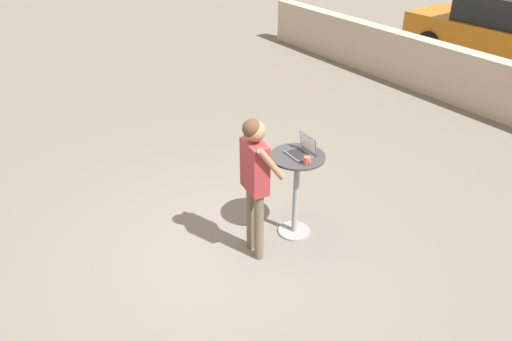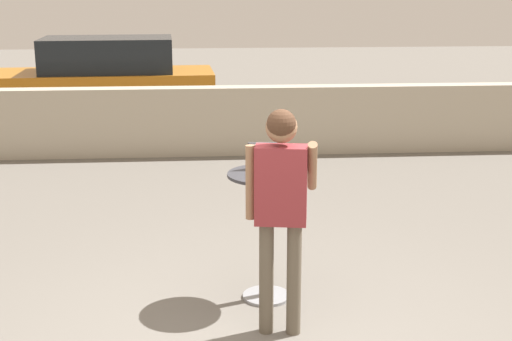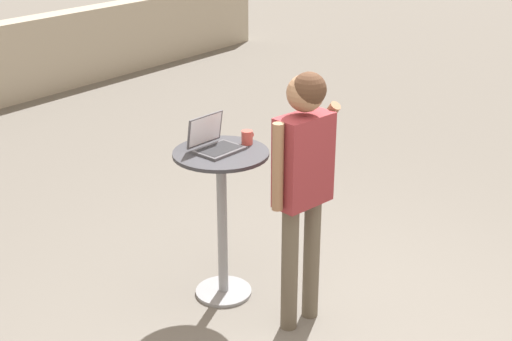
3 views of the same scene
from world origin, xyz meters
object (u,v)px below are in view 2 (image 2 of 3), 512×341
Objects in this scene: laptop at (267,165)px; standing_person at (281,194)px; coffee_mug at (295,168)px; cafe_table at (267,217)px; parked_car_near_street at (101,80)px.

standing_person is (0.04, -0.69, -0.04)m from laptop.
coffee_mug is (0.22, -0.11, -0.00)m from laptop.
cafe_table is at bearing -93.21° from laptop.
parked_car_near_street reaches higher than laptop.
laptop is 0.25m from coffee_mug.
cafe_table is at bearing 167.83° from coffee_mug.
coffee_mug is 0.06× the size of standing_person.
standing_person reaches higher than parked_car_near_street.
coffee_mug reaches higher than cafe_table.
coffee_mug is 0.03× the size of parked_car_near_street.
standing_person is at bearing -86.80° from laptop.
coffee_mug is at bearing -26.31° from laptop.
parked_car_near_street is (-2.42, 8.18, -0.34)m from laptop.
parked_car_near_street is (-2.42, 8.24, 0.08)m from cafe_table.
parked_car_near_street is at bearing 107.67° from coffee_mug.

